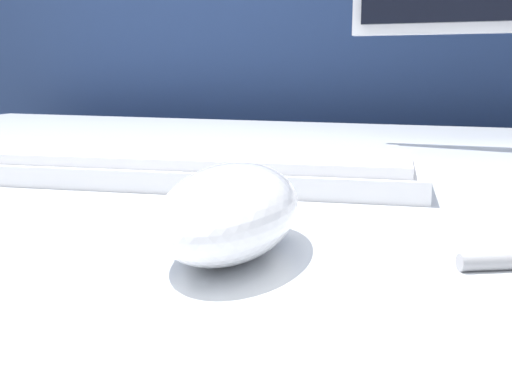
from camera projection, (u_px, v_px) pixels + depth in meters
The scene contains 3 objects.
partition_panel at pixel (368, 129), 1.13m from camera, with size 5.00×0.03×1.46m.
computer_mouse_near at pixel (231, 210), 0.28m from camera, with size 0.07×0.12×0.04m.
keyboard at pixel (177, 166), 0.48m from camera, with size 0.40×0.16×0.02m.
Camera 1 is at (0.18, -0.44, 0.84)m, focal length 42.00 mm.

